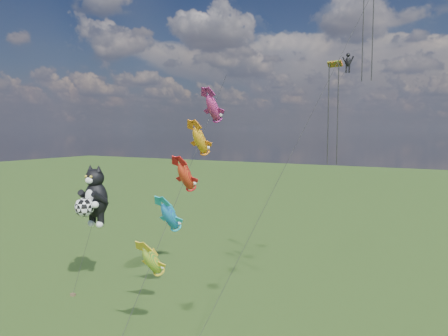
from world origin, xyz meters
The scene contains 4 objects.
ground centered at (0.00, 0.00, 0.00)m, with size 300.00×300.00×0.00m, color #1A370D.
cat_kite_rig centered at (1.49, 5.55, 8.36)m, with size 2.61×4.09×11.27m.
fish_windsock_rig centered at (12.30, 4.51, 10.84)m, with size 1.33×15.96×19.31m.
parafoil_rig centered at (22.44, 11.53, 19.44)m, with size 8.11×16.10×25.98m.
Camera 1 is at (30.86, -22.96, 14.50)m, focal length 35.00 mm.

